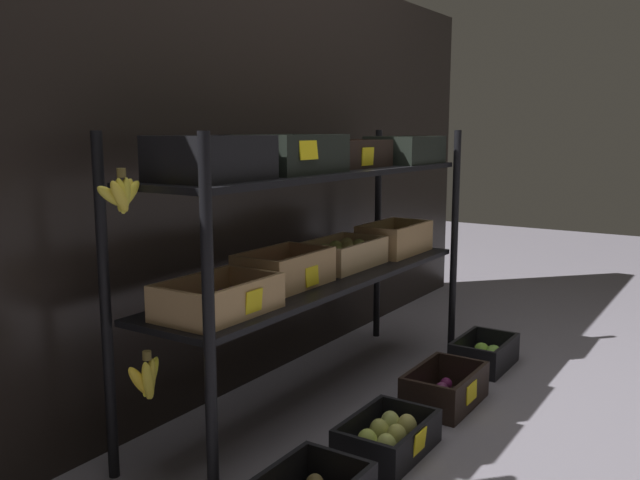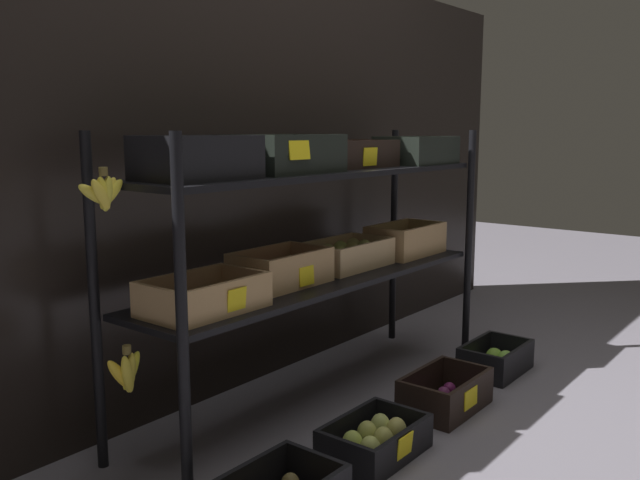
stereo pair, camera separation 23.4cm
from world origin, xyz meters
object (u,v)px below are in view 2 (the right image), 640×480
object	(u,v)px
display_rack	(321,220)
crate_ground_apple_green	(495,361)
crate_ground_plum	(445,396)
crate_ground_pear	(375,440)

from	to	relation	value
display_rack	crate_ground_apple_green	size ratio (longest dim) A/B	5.47
crate_ground_plum	crate_ground_apple_green	xyz separation A→B (m)	(0.48, 0.02, -0.00)
crate_ground_plum	crate_ground_apple_green	distance (m)	0.48
display_rack	crate_ground_pear	world-z (taller)	display_rack
display_rack	crate_ground_plum	xyz separation A→B (m)	(0.21, -0.42, -0.65)
crate_ground_apple_green	crate_ground_pear	bearing A→B (deg)	-179.21
crate_ground_pear	crate_ground_plum	xyz separation A→B (m)	(0.46, -0.00, -0.00)
display_rack	crate_ground_pear	size ratio (longest dim) A/B	5.22
display_rack	crate_ground_plum	distance (m)	0.80
crate_ground_apple_green	display_rack	bearing A→B (deg)	149.85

